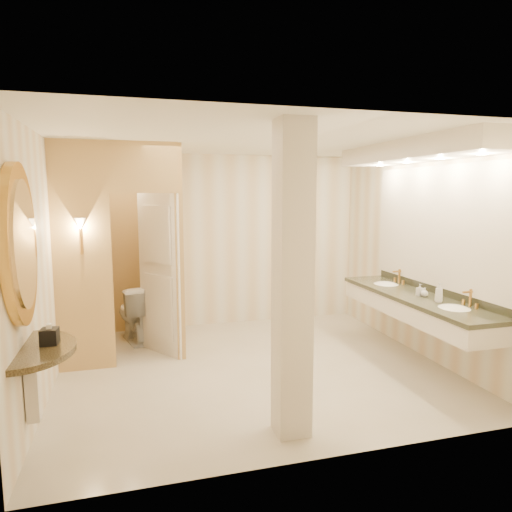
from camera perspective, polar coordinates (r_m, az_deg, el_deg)
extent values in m
plane|color=beige|center=(5.69, -0.37, -13.77)|extent=(4.50, 4.50, 0.00)
plane|color=white|center=(5.33, -0.39, 14.34)|extent=(4.50, 4.50, 0.00)
cube|color=silver|center=(7.28, -4.49, 1.92)|extent=(4.50, 0.02, 2.70)
cube|color=silver|center=(3.48, 8.26, -4.59)|extent=(4.50, 0.02, 2.70)
cube|color=silver|center=(5.24, -24.88, -1.08)|extent=(0.02, 4.00, 2.70)
cube|color=silver|center=(6.31, 19.75, 0.58)|extent=(0.02, 4.00, 2.70)
cube|color=tan|center=(6.43, -10.21, 1.04)|extent=(0.10, 1.50, 2.70)
cube|color=tan|center=(5.69, -20.85, -0.22)|extent=(0.65, 0.10, 2.70)
cube|color=tan|center=(5.62, -13.88, 10.71)|extent=(0.80, 0.10, 0.60)
cube|color=silver|center=(6.04, -11.92, -2.31)|extent=(0.50, 0.69, 2.10)
cylinder|color=#B9843B|center=(5.59, -21.01, 1.71)|extent=(0.03, 0.03, 0.30)
cone|color=silver|center=(5.58, -21.11, 3.75)|extent=(0.14, 0.14, 0.14)
cube|color=silver|center=(5.93, 19.32, -5.94)|extent=(0.60, 2.51, 0.24)
cube|color=black|center=(5.90, 19.37, -4.81)|extent=(0.64, 2.55, 0.05)
cube|color=black|center=(6.05, 21.59, -3.93)|extent=(0.03, 2.51, 0.10)
ellipsoid|color=white|center=(5.38, 23.51, -6.44)|extent=(0.40, 0.44, 0.15)
cylinder|color=#B9843B|center=(5.48, 25.21, -4.89)|extent=(0.03, 0.03, 0.22)
ellipsoid|color=white|center=(6.46, 15.93, -3.78)|extent=(0.40, 0.44, 0.15)
cylinder|color=#B9843B|center=(6.54, 17.47, -2.54)|extent=(0.03, 0.03, 0.22)
cube|color=white|center=(5.95, 21.92, 3.45)|extent=(0.03, 2.51, 1.40)
cube|color=silver|center=(5.79, 20.16, 12.26)|extent=(0.75, 2.71, 0.22)
cylinder|color=black|center=(4.15, -27.00, -10.52)|extent=(0.98, 0.98, 0.05)
cube|color=silver|center=(4.24, -26.20, -14.38)|extent=(0.10, 0.10, 0.60)
cylinder|color=gold|center=(3.97, -27.48, 1.24)|extent=(0.07, 0.98, 0.98)
cylinder|color=white|center=(3.96, -26.91, 1.27)|extent=(0.02, 0.78, 0.78)
cube|color=silver|center=(3.88, 4.58, -3.27)|extent=(0.29, 0.29, 2.70)
cube|color=black|center=(4.12, -24.40, -9.14)|extent=(0.14, 0.14, 0.13)
imported|color=white|center=(6.75, -14.83, -6.88)|extent=(0.64, 0.89, 0.82)
imported|color=beige|center=(5.84, 19.79, -3.99)|extent=(0.07, 0.07, 0.14)
imported|color=silver|center=(5.80, 20.31, -4.26)|extent=(0.11, 0.11, 0.11)
imported|color=#C6B28C|center=(5.56, 21.90, -4.25)|extent=(0.09, 0.10, 0.22)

